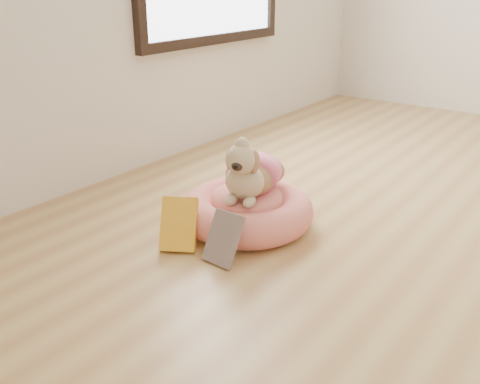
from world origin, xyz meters
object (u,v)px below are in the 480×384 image
Objects in this scene: book_yellow at (179,224)px; book_white at (223,238)px; pet_bed at (247,211)px; dog at (251,163)px.

book_yellow reaches higher than book_white.
book_yellow is 1.06× the size of book_white.
book_white is at bearing -70.01° from pet_bed.
dog reaches higher than pet_bed.
pet_bed is 1.48× the size of dog.
pet_bed is at bearing -156.45° from dog.
pet_bed is 0.33m from book_white.
book_white is (0.22, 0.02, -0.00)m from book_yellow.
pet_bed is at bearing 113.11° from book_white.
dog is 1.80× the size of book_yellow.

